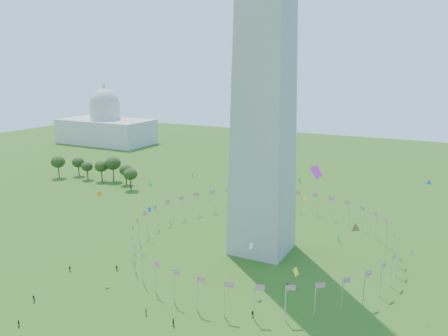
{
  "coord_description": "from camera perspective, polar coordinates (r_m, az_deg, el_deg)",
  "views": [
    {
      "loc": [
        48.24,
        -70.05,
        56.48
      ],
      "look_at": [
        -5.67,
        35.0,
        29.05
      ],
      "focal_mm": 35.0,
      "sensor_mm": 36.0,
      "label": 1
    }
  ],
  "objects": [
    {
      "name": "crowd",
      "position": [
        100.63,
        -1.03,
        -20.47
      ],
      "size": [
        98.55,
        56.14,
        1.99
      ],
      "color": "slate",
      "rests_on": "ground"
    },
    {
      "name": "kites_aloft",
      "position": [
        105.34,
        6.99,
        -6.96
      ],
      "size": [
        83.81,
        64.13,
        38.02
      ],
      "color": "green",
      "rests_on": "ground"
    },
    {
      "name": "tree_line_west",
      "position": [
        228.4,
        -16.04,
        -0.36
      ],
      "size": [
        55.29,
        16.07,
        12.5
      ],
      "color": "#344E1A",
      "rests_on": "ground"
    },
    {
      "name": "capitol_building",
      "position": [
        340.2,
        -15.27,
        6.98
      ],
      "size": [
        70.0,
        35.0,
        46.0
      ],
      "primitive_type": null,
      "color": "beige",
      "rests_on": "ground"
    },
    {
      "name": "ground",
      "position": [
        102.1,
        -6.57,
        -20.6
      ],
      "size": [
        600.0,
        600.0,
        0.0
      ],
      "primitive_type": "plane",
      "color": "#275012",
      "rests_on": "ground"
    },
    {
      "name": "flag_ring",
      "position": [
        139.43,
        4.95,
        -8.86
      ],
      "size": [
        80.24,
        80.24,
        9.0
      ],
      "color": "silver",
      "rests_on": "ground"
    }
  ]
}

